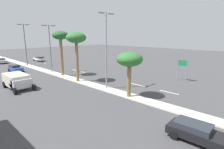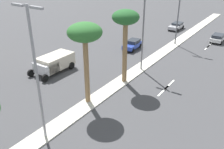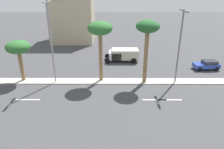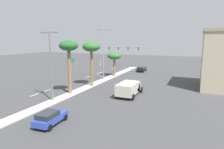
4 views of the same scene
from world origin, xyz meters
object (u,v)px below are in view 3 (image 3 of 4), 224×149
(commercial_building, at_px, (73,19))
(street_lamp_outboard, at_px, (180,42))
(palm_tree_trailing, at_px, (147,30))
(box_truck, at_px, (122,54))
(sedan_blue_outboard, at_px, (207,65))
(street_lamp_left, at_px, (51,37))
(palm_tree_rear, at_px, (18,48))
(palm_tree_left, at_px, (100,31))

(commercial_building, relative_size, street_lamp_outboard, 1.08)
(palm_tree_trailing, distance_m, box_truck, 11.01)
(palm_tree_trailing, distance_m, sedan_blue_outboard, 13.23)
(street_lamp_left, bearing_deg, palm_tree_trailing, 89.83)
(palm_tree_rear, height_order, box_truck, palm_tree_rear)
(commercial_building, relative_size, palm_tree_trailing, 1.24)
(street_lamp_left, distance_m, sedan_blue_outboard, 23.71)
(sedan_blue_outboard, bearing_deg, palm_tree_rear, -80.84)
(sedan_blue_outboard, xyz_separation_m, box_truck, (-3.93, -13.14, 0.43))
(palm_tree_rear, relative_size, street_lamp_outboard, 0.59)
(palm_tree_trailing, relative_size, box_truck, 1.43)
(palm_tree_rear, relative_size, palm_tree_left, 0.70)
(palm_tree_left, height_order, sedan_blue_outboard, palm_tree_left)
(commercial_building, height_order, street_lamp_left, street_lamp_left)
(street_lamp_left, relative_size, sedan_blue_outboard, 2.66)
(street_lamp_outboard, height_order, box_truck, street_lamp_outboard)
(palm_tree_rear, xyz_separation_m, street_lamp_left, (0.57, 4.58, 1.56))
(commercial_building, height_order, palm_tree_trailing, commercial_building)
(palm_tree_left, relative_size, box_truck, 1.38)
(street_lamp_left, height_order, street_lamp_outboard, street_lamp_left)
(palm_tree_left, distance_m, box_truck, 10.56)
(palm_tree_left, relative_size, palm_tree_trailing, 0.97)
(commercial_building, bearing_deg, box_truck, 36.73)
(street_lamp_outboard, distance_m, box_truck, 12.07)
(palm_tree_rear, distance_m, palm_tree_trailing, 16.81)
(palm_tree_left, distance_m, sedan_blue_outboard, 18.03)
(palm_tree_rear, height_order, sedan_blue_outboard, palm_tree_rear)
(palm_tree_rear, bearing_deg, box_truck, 120.70)
(commercial_building, distance_m, box_truck, 18.40)
(street_lamp_left, xyz_separation_m, sedan_blue_outboard, (-4.94, 22.54, -5.45))
(palm_tree_left, bearing_deg, street_lamp_left, -84.30)
(palm_tree_left, height_order, box_truck, palm_tree_left)
(palm_tree_trailing, height_order, street_lamp_left, street_lamp_left)
(box_truck, bearing_deg, commercial_building, -143.27)
(palm_tree_rear, xyz_separation_m, street_lamp_outboard, (0.60, 20.79, 1.03))
(palm_tree_trailing, bearing_deg, palm_tree_left, -96.33)
(palm_tree_left, xyz_separation_m, sedan_blue_outboard, (-4.33, 16.38, -6.17))
(palm_tree_trailing, height_order, sedan_blue_outboard, palm_tree_trailing)
(street_lamp_outboard, xyz_separation_m, box_truck, (-8.90, -6.81, -4.50))
(palm_tree_trailing, relative_size, sedan_blue_outboard, 2.10)
(palm_tree_rear, bearing_deg, palm_tree_trailing, 87.91)
(street_lamp_left, bearing_deg, box_truck, 133.34)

